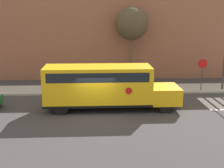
{
  "coord_description": "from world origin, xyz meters",
  "views": [
    {
      "loc": [
        0.02,
        -19.87,
        6.72
      ],
      "look_at": [
        1.16,
        1.65,
        1.68
      ],
      "focal_mm": 50.0,
      "sensor_mm": 36.0,
      "label": 1
    }
  ],
  "objects": [
    {
      "name": "ground_plane",
      "position": [
        0.0,
        0.0,
        0.0
      ],
      "size": [
        60.0,
        60.0,
        0.0
      ],
      "primitive_type": "plane",
      "color": "#3A3838"
    },
    {
      "name": "sidewalk_strip",
      "position": [
        0.0,
        6.5,
        0.07
      ],
      "size": [
        44.0,
        3.0,
        0.15
      ],
      "color": "#B2ADA3",
      "rests_on": "ground"
    },
    {
      "name": "building_backdrop",
      "position": [
        0.0,
        13.0,
        4.29
      ],
      "size": [
        32.0,
        4.0,
        8.58
      ],
      "color": "#935B42",
      "rests_on": "ground"
    },
    {
      "name": "school_bus",
      "position": [
        0.56,
        1.15,
        1.74
      ],
      "size": [
        9.35,
        2.57,
        3.05
      ],
      "color": "yellow",
      "rests_on": "ground"
    },
    {
      "name": "stop_sign",
      "position": [
        8.98,
        5.51,
        1.91
      ],
      "size": [
        0.78,
        0.1,
        2.83
      ],
      "color": "#38383A",
      "rests_on": "ground"
    },
    {
      "name": "tree_near_sidewalk",
      "position": [
        3.43,
        9.66,
        5.54
      ],
      "size": [
        3.09,
        3.09,
        7.15
      ],
      "color": "brown",
      "rests_on": "ground"
    }
  ]
}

